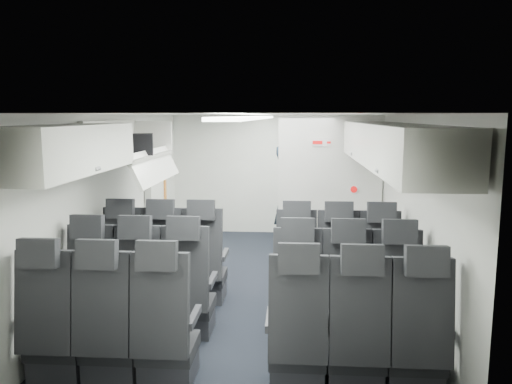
# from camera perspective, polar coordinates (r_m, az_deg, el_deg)

# --- Properties ---
(cabin_shell) EXTENTS (3.41, 6.01, 2.16)m
(cabin_shell) POSITION_cam_1_polar(r_m,az_deg,el_deg) (6.10, -0.27, -0.81)
(cabin_shell) COLOR black
(cabin_shell) RESTS_ON ground
(seat_row_front) EXTENTS (3.33, 0.56, 1.24)m
(seat_row_front) POSITION_cam_1_polar(r_m,az_deg,el_deg) (5.75, -0.68, -8.80)
(seat_row_front) COLOR #27282B
(seat_row_front) RESTS_ON cabin_shell
(seat_row_mid) EXTENTS (3.33, 0.56, 1.24)m
(seat_row_mid) POSITION_cam_1_polar(r_m,az_deg,el_deg) (4.90, -1.58, -11.95)
(seat_row_mid) COLOR #27282B
(seat_row_mid) RESTS_ON cabin_shell
(seat_row_rear) EXTENTS (3.33, 0.56, 1.24)m
(seat_row_rear) POSITION_cam_1_polar(r_m,az_deg,el_deg) (4.08, -2.89, -16.41)
(seat_row_rear) COLOR #27282B
(seat_row_rear) RESTS_ON cabin_shell
(overhead_bin_left_rear) EXTENTS (0.53, 1.80, 0.40)m
(overhead_bin_left_rear) POSITION_cam_1_polar(r_m,az_deg,el_deg) (4.42, -20.87, 4.59)
(overhead_bin_left_rear) COLOR silver
(overhead_bin_left_rear) RESTS_ON cabin_shell
(overhead_bin_left_front_open) EXTENTS (0.64, 1.70, 0.72)m
(overhead_bin_left_front_open) POSITION_cam_1_polar(r_m,az_deg,el_deg) (6.07, -14.22, 4.70)
(overhead_bin_left_front_open) COLOR #9E9E93
(overhead_bin_left_front_open) RESTS_ON cabin_shell
(overhead_bin_right_rear) EXTENTS (0.53, 1.80, 0.40)m
(overhead_bin_right_rear) POSITION_cam_1_polar(r_m,az_deg,el_deg) (4.12, 17.35, 4.50)
(overhead_bin_right_rear) COLOR silver
(overhead_bin_right_rear) RESTS_ON cabin_shell
(overhead_bin_right_front) EXTENTS (0.53, 1.70, 0.40)m
(overhead_bin_right_front) POSITION_cam_1_polar(r_m,az_deg,el_deg) (5.83, 13.45, 5.79)
(overhead_bin_right_front) COLOR silver
(overhead_bin_right_front) RESTS_ON cabin_shell
(bulkhead_partition) EXTENTS (1.40, 0.15, 2.13)m
(bulkhead_partition) POSITION_cam_1_polar(r_m,az_deg,el_deg) (6.90, 8.39, -0.19)
(bulkhead_partition) COLOR silver
(bulkhead_partition) RESTS_ON cabin_shell
(galley_unit) EXTENTS (0.85, 0.52, 1.90)m
(galley_unit) POSITION_cam_1_polar(r_m,az_deg,el_deg) (8.81, 7.27, 0.93)
(galley_unit) COLOR #939399
(galley_unit) RESTS_ON cabin_shell
(boarding_door) EXTENTS (0.12, 1.27, 1.86)m
(boarding_door) POSITION_cam_1_polar(r_m,az_deg,el_deg) (7.92, -11.29, -0.00)
(boarding_door) COLOR silver
(boarding_door) RESTS_ON cabin_shell
(flight_attendant) EXTENTS (0.59, 0.72, 1.70)m
(flight_attendant) POSITION_cam_1_polar(r_m,az_deg,el_deg) (7.80, 3.74, -0.78)
(flight_attendant) COLOR black
(flight_attendant) RESTS_ON ground
(carry_on_bag) EXTENTS (0.48, 0.39, 0.25)m
(carry_on_bag) POSITION_cam_1_polar(r_m,az_deg,el_deg) (6.01, -13.70, 5.30)
(carry_on_bag) COLOR black
(carry_on_bag) RESTS_ON overhead_bin_left_front_open
(papers) EXTENTS (0.18, 0.10, 0.13)m
(papers) POSITION_cam_1_polar(r_m,az_deg,el_deg) (7.73, 5.16, 0.40)
(papers) COLOR white
(papers) RESTS_ON flight_attendant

